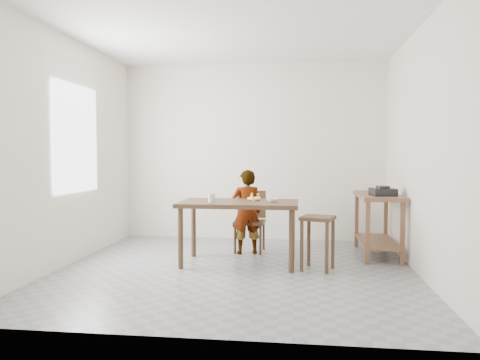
# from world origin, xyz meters

# --- Properties ---
(floor) EXTENTS (4.00, 4.00, 0.04)m
(floor) POSITION_xyz_m (0.00, 0.00, -0.02)
(floor) COLOR gray
(floor) RESTS_ON ground
(ceiling) EXTENTS (4.00, 4.00, 0.04)m
(ceiling) POSITION_xyz_m (0.00, 0.00, 2.72)
(ceiling) COLOR white
(ceiling) RESTS_ON wall_back
(wall_back) EXTENTS (4.00, 0.04, 2.70)m
(wall_back) POSITION_xyz_m (0.00, 2.02, 1.35)
(wall_back) COLOR white
(wall_back) RESTS_ON ground
(wall_front) EXTENTS (4.00, 0.04, 2.70)m
(wall_front) POSITION_xyz_m (0.00, -2.02, 1.35)
(wall_front) COLOR white
(wall_front) RESTS_ON ground
(wall_left) EXTENTS (0.04, 4.00, 2.70)m
(wall_left) POSITION_xyz_m (-2.02, 0.00, 1.35)
(wall_left) COLOR white
(wall_left) RESTS_ON ground
(wall_right) EXTENTS (0.04, 4.00, 2.70)m
(wall_right) POSITION_xyz_m (2.02, 0.00, 1.35)
(wall_right) COLOR white
(wall_right) RESTS_ON ground
(window_pane) EXTENTS (0.02, 1.10, 1.30)m
(window_pane) POSITION_xyz_m (-1.97, 0.20, 1.50)
(window_pane) COLOR white
(window_pane) RESTS_ON wall_left
(dining_table) EXTENTS (1.40, 0.80, 0.75)m
(dining_table) POSITION_xyz_m (0.00, 0.30, 0.38)
(dining_table) COLOR #432E1C
(dining_table) RESTS_ON floor
(prep_counter) EXTENTS (0.50, 1.20, 0.80)m
(prep_counter) POSITION_xyz_m (1.72, 1.00, 0.40)
(prep_counter) COLOR brown
(prep_counter) RESTS_ON floor
(child) EXTENTS (0.46, 0.37, 1.11)m
(child) POSITION_xyz_m (0.02, 0.89, 0.55)
(child) COLOR silver
(child) RESTS_ON floor
(dining_chair) EXTENTS (0.41, 0.41, 0.81)m
(dining_chair) POSITION_xyz_m (0.05, 1.00, 0.41)
(dining_chair) COLOR #432E1C
(dining_chair) RESTS_ON floor
(stool) EXTENTS (0.43, 0.43, 0.61)m
(stool) POSITION_xyz_m (0.92, 0.13, 0.31)
(stool) COLOR #432E1C
(stool) RESTS_ON floor
(glass_tumbler) EXTENTS (0.09, 0.09, 0.10)m
(glass_tumbler) POSITION_xyz_m (-0.30, 0.15, 0.80)
(glass_tumbler) COLOR silver
(glass_tumbler) RESTS_ON dining_table
(small_bowl) EXTENTS (0.18, 0.18, 0.04)m
(small_bowl) POSITION_xyz_m (0.40, 0.28, 0.77)
(small_bowl) COLOR white
(small_bowl) RESTS_ON dining_table
(banana) EXTENTS (0.21, 0.18, 0.06)m
(banana) POSITION_xyz_m (0.17, 0.40, 0.78)
(banana) COLOR #DECF4D
(banana) RESTS_ON dining_table
(serving_bowl) EXTENTS (0.23, 0.23, 0.05)m
(serving_bowl) POSITION_xyz_m (1.73, 1.28, 0.83)
(serving_bowl) COLOR white
(serving_bowl) RESTS_ON prep_counter
(gas_burner) EXTENTS (0.32, 0.32, 0.09)m
(gas_burner) POSITION_xyz_m (1.73, 0.73, 0.85)
(gas_burner) COLOR black
(gas_burner) RESTS_ON prep_counter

